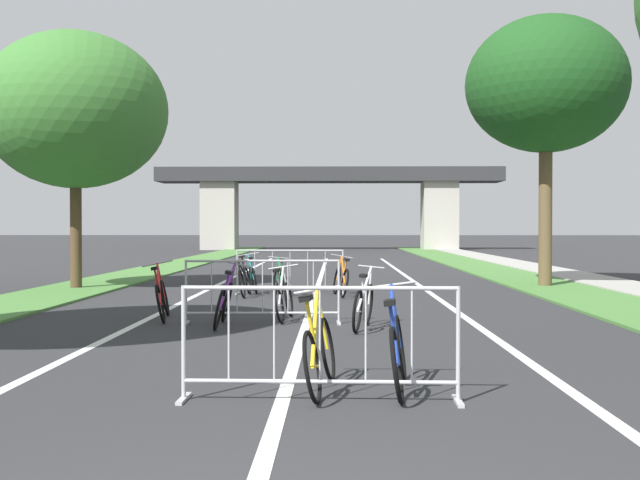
{
  "coord_description": "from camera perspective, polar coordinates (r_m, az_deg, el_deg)",
  "views": [
    {
      "loc": [
        0.49,
        -3.02,
        1.58
      ],
      "look_at": [
        0.16,
        13.02,
        1.32
      ],
      "focal_mm": 43.88,
      "sensor_mm": 36.0,
      "label": 1
    }
  ],
  "objects": [
    {
      "name": "grass_verge_left",
      "position": [
        29.31,
        -11.73,
        -2.11
      ],
      "size": [
        2.13,
        62.36,
        0.05
      ],
      "primitive_type": "cube",
      "color": "#477A38",
      "rests_on": "ground"
    },
    {
      "name": "grass_verge_right",
      "position": [
        29.11,
        12.22,
        -2.14
      ],
      "size": [
        2.13,
        62.36,
        0.05
      ],
      "primitive_type": "cube",
      "color": "#477A38",
      "rests_on": "ground"
    },
    {
      "name": "sidewalk_path_right",
      "position": [
        29.54,
        15.92,
        -2.08
      ],
      "size": [
        1.75,
        62.36,
        0.08
      ],
      "primitive_type": "cube",
      "color": "#9E9B93",
      "rests_on": "ground"
    },
    {
      "name": "lane_stripe_center",
      "position": [
        21.12,
        -0.14,
        -3.33
      ],
      "size": [
        0.14,
        36.08,
        0.01
      ],
      "primitive_type": "cube",
      "color": "silver",
      "rests_on": "ground"
    },
    {
      "name": "lane_stripe_right_lane",
      "position": [
        21.24,
        7.29,
        -3.32
      ],
      "size": [
        0.14,
        36.08,
        0.01
      ],
      "primitive_type": "cube",
      "color": "silver",
      "rests_on": "ground"
    },
    {
      "name": "lane_stripe_left_lane",
      "position": [
        21.36,
        -7.54,
        -3.29
      ],
      "size": [
        0.14,
        36.08,
        0.01
      ],
      "primitive_type": "cube",
      "color": "silver",
      "rests_on": "ground"
    },
    {
      "name": "overpass_bridge",
      "position": [
        54.61,
        0.67,
        3.49
      ],
      "size": [
        23.89,
        3.15,
        5.69
      ],
      "color": "#2D2D30",
      "rests_on": "ground"
    },
    {
      "name": "tree_left_maple_mid",
      "position": [
        20.96,
        -17.41,
        8.99
      ],
      "size": [
        4.64,
        4.64,
        6.51
      ],
      "color": "#4C3823",
      "rests_on": "ground"
    },
    {
      "name": "tree_right_oak_mid",
      "position": [
        21.65,
        16.15,
        10.78
      ],
      "size": [
        4.19,
        4.19,
        7.1
      ],
      "color": "brown",
      "rests_on": "ground"
    },
    {
      "name": "crowd_barrier_nearest",
      "position": [
        7.13,
        -0.01,
        -7.58
      ],
      "size": [
        2.56,
        0.49,
        1.05
      ],
      "rotation": [
        0.0,
        0.0,
        -0.02
      ],
      "color": "#ADADB2",
      "rests_on": "ground"
    },
    {
      "name": "crowd_barrier_second",
      "position": [
        12.79,
        -4.21,
        -3.8
      ],
      "size": [
        2.57,
        0.55,
        1.05
      ],
      "rotation": [
        0.0,
        0.0,
        0.04
      ],
      "color": "#ADADB2",
      "rests_on": "ground"
    },
    {
      "name": "crowd_barrier_third",
      "position": [
        18.4,
        -2.2,
        -2.35
      ],
      "size": [
        2.55,
        0.46,
        1.05
      ],
      "rotation": [
        0.0,
        0.0,
        -0.01
      ],
      "color": "#ADADB2",
      "rests_on": "ground"
    },
    {
      "name": "bicycle_white_0",
      "position": [
        12.17,
        3.19,
        -4.76
      ],
      "size": [
        0.58,
        1.71,
        0.97
      ],
      "rotation": [
        0.0,
        0.0,
        -0.2
      ],
      "color": "black",
      "rests_on": "ground"
    },
    {
      "name": "bicycle_teal_1",
      "position": [
        18.97,
        -4.93,
        -2.75
      ],
      "size": [
        0.67,
        1.7,
        0.96
      ],
      "rotation": [
        0.0,
        0.0,
        0.18
      ],
      "color": "black",
      "rests_on": "ground"
    },
    {
      "name": "bicycle_yellow_2",
      "position": [
        7.56,
        -0.04,
        -8.19
      ],
      "size": [
        0.48,
        1.72,
        0.99
      ],
      "rotation": [
        0.0,
        0.0,
        -0.12
      ],
      "color": "black",
      "rests_on": "ground"
    },
    {
      "name": "bicycle_blue_3",
      "position": [
        7.57,
        5.7,
        -8.13
      ],
      "size": [
        0.49,
        1.68,
        1.04
      ],
      "rotation": [
        0.0,
        0.0,
        -0.11
      ],
      "color": "black",
      "rests_on": "ground"
    },
    {
      "name": "bicycle_purple_4",
      "position": [
        12.53,
        -7.02,
        -4.55
      ],
      "size": [
        0.55,
        1.75,
        1.05
      ],
      "rotation": [
        0.0,
        0.0,
        0.03
      ],
      "color": "black",
      "rests_on": "ground"
    },
    {
      "name": "bicycle_green_5",
      "position": [
        17.96,
        -3.02,
        -2.95
      ],
      "size": [
        0.49,
        1.63,
        0.9
      ],
      "rotation": [
        0.0,
        0.0,
        0.2
      ],
      "color": "black",
      "rests_on": "ground"
    },
    {
      "name": "bicycle_orange_6",
      "position": [
        17.91,
        1.54,
        -2.94
      ],
      "size": [
        0.52,
        1.67,
        0.96
      ],
      "rotation": [
        0.0,
        0.0,
        0.17
      ],
      "color": "black",
      "rests_on": "ground"
    },
    {
      "name": "bicycle_black_7",
      "position": [
        17.94,
        -5.53,
        -2.95
      ],
      "size": [
        0.5,
        1.65,
        0.93
      ],
      "rotation": [
        0.0,
        0.0,
        3.13
      ],
      "color": "black",
      "rests_on": "ground"
    },
    {
      "name": "bicycle_red_8",
      "position": [
        13.57,
        -11.45,
        -4.18
      ],
      "size": [
        0.68,
        1.74,
        1.01
      ],
      "rotation": [
        0.0,
        0.0,
        0.15
      ],
      "color": "black",
      "rests_on": "ground"
    },
    {
      "name": "bicycle_silver_9",
      "position": [
        13.32,
        -2.67,
        -4.33
      ],
      "size": [
        0.54,
        1.64,
        0.94
      ],
      "rotation": [
        0.0,
        0.0,
        -0.09
      ],
      "color": "black",
      "rests_on": "ground"
    }
  ]
}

